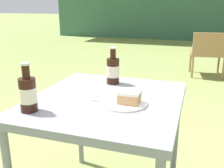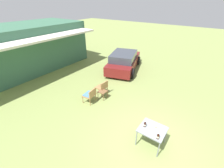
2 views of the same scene
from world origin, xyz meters
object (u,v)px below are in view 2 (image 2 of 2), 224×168
(garden_side_table, at_px, (103,92))
(wicker_chair_plain, at_px, (102,87))
(wicker_chair_cushioned, at_px, (90,94))
(cake_on_plate, at_px, (156,127))
(parked_car, at_px, (124,61))
(patio_table, at_px, (152,130))
(cola_bottle_far, at_px, (158,137))
(cola_bottle_near, at_px, (145,125))

(garden_side_table, bearing_deg, wicker_chair_plain, 40.95)
(wicker_chair_cushioned, xyz_separation_m, cake_on_plate, (-0.48, -3.54, 0.29))
(parked_car, distance_m, wicker_chair_cushioned, 4.56)
(parked_car, height_order, patio_table, parked_car)
(garden_side_table, bearing_deg, cake_on_plate, -109.25)
(wicker_chair_cushioned, height_order, cola_bottle_far, cola_bottle_far)
(cola_bottle_far, bearing_deg, wicker_chair_cushioned, 76.61)
(wicker_chair_cushioned, xyz_separation_m, cola_bottle_near, (-0.66, -3.21, 0.36))
(parked_car, relative_size, wicker_chair_cushioned, 5.62)
(wicker_chair_cushioned, relative_size, cake_on_plate, 3.12)
(garden_side_table, xyz_separation_m, patio_table, (-1.26, -3.20, 0.30))
(garden_side_table, xyz_separation_m, cake_on_plate, (-1.14, -3.25, 0.39))
(garden_side_table, bearing_deg, cola_bottle_far, -113.98)
(garden_side_table, relative_size, cake_on_plate, 1.71)
(parked_car, bearing_deg, wicker_chair_plain, 175.25)
(wicker_chair_plain, height_order, garden_side_table, wicker_chair_plain)
(parked_car, relative_size, cola_bottle_far, 18.49)
(wicker_chair_plain, xyz_separation_m, cola_bottle_far, (-1.85, -3.75, 0.36))
(parked_car, bearing_deg, cola_bottle_near, -160.01)
(parked_car, height_order, wicker_chair_plain, parked_car)
(patio_table, xyz_separation_m, cola_bottle_near, (-0.05, 0.27, 0.16))
(parked_car, height_order, garden_side_table, parked_car)
(cola_bottle_near, bearing_deg, parked_car, 38.02)
(wicker_chair_cushioned, distance_m, cola_bottle_near, 3.30)
(patio_table, distance_m, cola_bottle_far, 0.43)
(parked_car, height_order, cola_bottle_far, parked_car)
(patio_table, bearing_deg, wicker_chair_plain, 65.67)
(cake_on_plate, bearing_deg, parked_car, 41.19)
(garden_side_table, relative_size, cola_bottle_far, 1.80)
(parked_car, xyz_separation_m, patio_table, (-5.09, -4.29, 0.02))
(wicker_chair_cushioned, height_order, cola_bottle_near, cola_bottle_near)
(parked_car, distance_m, wicker_chair_plain, 3.63)
(wicker_chair_cushioned, bearing_deg, patio_table, 73.30)
(patio_table, xyz_separation_m, cake_on_plate, (0.13, -0.05, 0.09))
(garden_side_table, bearing_deg, cola_bottle_near, -114.16)
(cake_on_plate, bearing_deg, wicker_chair_plain, 67.75)
(patio_table, relative_size, cake_on_plate, 3.55)
(cake_on_plate, distance_m, cola_bottle_far, 0.48)
(wicker_chair_plain, bearing_deg, cola_bottle_near, 65.74)
(parked_car, relative_size, cola_bottle_near, 18.49)
(patio_table, bearing_deg, parked_car, 40.12)
(patio_table, relative_size, cola_bottle_near, 3.74)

